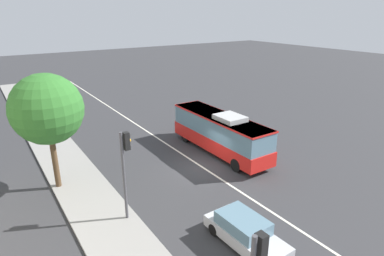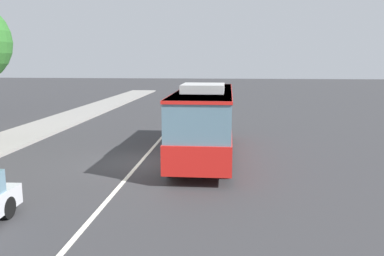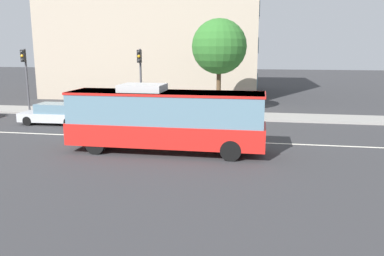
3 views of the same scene
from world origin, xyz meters
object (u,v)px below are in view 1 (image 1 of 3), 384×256
traffic_light_mid_block (125,161)px  street_tree_kerbside_left (47,109)px  sedan_silver (245,232)px  transit_bus (220,132)px

traffic_light_mid_block → street_tree_kerbside_left: bearing=109.1°
street_tree_kerbside_left → sedan_silver: bearing=-149.5°
sedan_silver → traffic_light_mid_block: 7.04m
sedan_silver → street_tree_kerbside_left: 13.44m
traffic_light_mid_block → transit_bus: bearing=19.8°
transit_bus → sedan_silver: bearing=148.3°
traffic_light_mid_block → street_tree_kerbside_left: street_tree_kerbside_left is taller
transit_bus → sedan_silver: transit_bus is taller
sedan_silver → traffic_light_mid_block: traffic_light_mid_block is taller
sedan_silver → traffic_light_mid_block: (5.12, 3.90, 2.84)m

